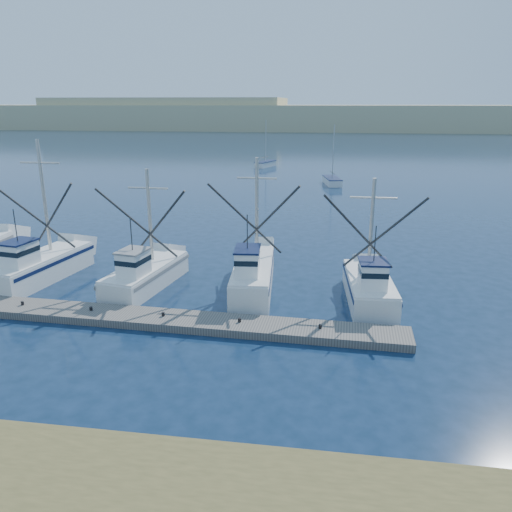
{
  "coord_description": "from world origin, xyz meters",
  "views": [
    {
      "loc": [
        1.27,
        -16.67,
        10.85
      ],
      "look_at": [
        -2.39,
        8.0,
        3.19
      ],
      "focal_mm": 35.0,
      "sensor_mm": 36.0,
      "label": 1
    }
  ],
  "objects": [
    {
      "name": "sailboat_far",
      "position": [
        -10.17,
        71.92,
        0.5
      ],
      "size": [
        3.43,
        5.7,
        8.1
      ],
      "rotation": [
        0.0,
        0.0,
        -0.34
      ],
      "color": "white",
      "rests_on": "ground"
    },
    {
      "name": "ground",
      "position": [
        0.0,
        0.0,
        0.0
      ],
      "size": [
        500.0,
        500.0,
        0.0
      ],
      "primitive_type": "plane",
      "color": "#0B1E33",
      "rests_on": "ground"
    },
    {
      "name": "dune_ridge",
      "position": [
        0.0,
        210.0,
        5.0
      ],
      "size": [
        360.0,
        60.0,
        10.0
      ],
      "primitive_type": "cube",
      "color": "tan",
      "rests_on": "ground"
    },
    {
      "name": "floating_dock",
      "position": [
        -9.88,
        5.99,
        0.2
      ],
      "size": [
        30.79,
        3.17,
        0.41
      ],
      "primitive_type": "cube",
      "rotation": [
        0.0,
        0.0,
        -0.04
      ],
      "color": "slate",
      "rests_on": "ground"
    },
    {
      "name": "trawler_fleet",
      "position": [
        -11.07,
        11.08,
        0.96
      ],
      "size": [
        29.71,
        9.53,
        8.77
      ],
      "color": "white",
      "rests_on": "ground"
    },
    {
      "name": "sailboat_near",
      "position": [
        1.57,
        53.26,
        0.5
      ],
      "size": [
        2.78,
        5.69,
        8.1
      ],
      "rotation": [
        0.0,
        0.0,
        0.19
      ],
      "color": "white",
      "rests_on": "ground"
    }
  ]
}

